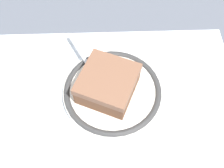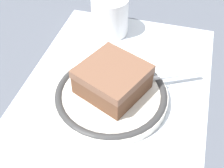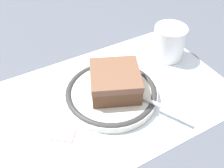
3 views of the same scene
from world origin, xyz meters
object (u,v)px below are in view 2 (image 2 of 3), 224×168
object	(u,v)px
plate	(112,95)
cup	(110,18)
spoon	(153,79)
cake_slice	(114,79)

from	to	relation	value
plate	cup	distance (m)	0.19
spoon	cup	xyz separation A→B (m)	(-0.13, -0.11, 0.01)
plate	cup	xyz separation A→B (m)	(-0.18, -0.05, 0.02)
cake_slice	spoon	bearing A→B (deg)	123.97
cake_slice	cup	distance (m)	0.18
cake_slice	spoon	size ratio (longest dim) A/B	1.02
plate	cup	world-z (taller)	cup
spoon	cup	bearing A→B (deg)	-140.22
spoon	cake_slice	bearing A→B (deg)	-56.03
cake_slice	plate	bearing A→B (deg)	-2.90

